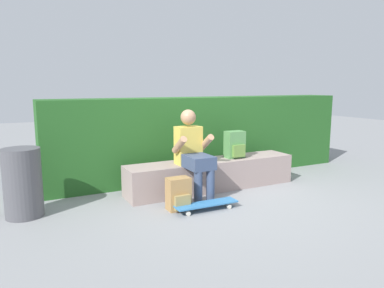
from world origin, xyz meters
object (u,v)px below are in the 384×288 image
Objects in this scene: backpack_on_bench at (235,145)px; skateboard_near_person at (206,204)px; bench_main at (212,174)px; trash_bin at (23,183)px; backpack_on_ground at (179,194)px; person_skater at (193,151)px.

skateboard_near_person is at bearing -140.36° from backpack_on_bench.
backpack_on_bench reaches higher than bench_main.
bench_main is at bearing -0.39° from trash_bin.
trash_bin reaches higher than backpack_on_ground.
backpack_on_bench is 1.40m from backpack_on_ground.
backpack_on_bench reaches higher than backpack_on_ground.
bench_main is at bearing 26.83° from person_skater.
skateboard_near_person is at bearing -30.81° from backpack_on_ground.
person_skater is at bearing 79.61° from skateboard_near_person.
backpack_on_bench is (0.81, 0.21, -0.01)m from person_skater.
backpack_on_ground is at bearing -135.96° from person_skater.
bench_main reaches higher than skateboard_near_person.
backpack_on_bench is at bearing -1.41° from bench_main.
trash_bin reaches higher than skateboard_near_person.
skateboard_near_person is 0.36m from backpack_on_ground.
bench_main is 2.51m from trash_bin.
backpack_on_ground is (-0.82, -0.59, -0.02)m from bench_main.
backpack_on_bench reaches higher than skateboard_near_person.
backpack_on_bench is (0.38, -0.01, 0.41)m from bench_main.
trash_bin reaches higher than bench_main.
skateboard_near_person is 1.00× the size of trash_bin.
person_skater is 2.10m from trash_bin.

